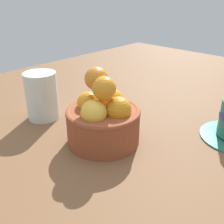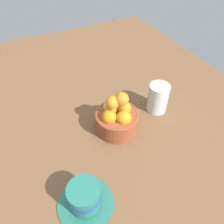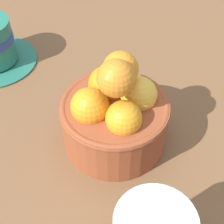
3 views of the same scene
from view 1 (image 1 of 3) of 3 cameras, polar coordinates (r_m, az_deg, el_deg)
The scene contains 3 objects.
ground_plane at distance 51.20cm, azimuth -1.78°, elevation -8.54°, with size 157.37×108.37×4.92cm, color brown.
terracotta_bowl at distance 47.48cm, azimuth -1.90°, elevation -1.19°, with size 13.25×13.25×13.80cm.
water_glass at distance 58.34cm, azimuth -14.72°, elevation 3.35°, with size 6.75×6.75×10.07cm, color silver.
Camera 1 is at (29.69, 30.38, 26.13)cm, focal length 42.93 mm.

